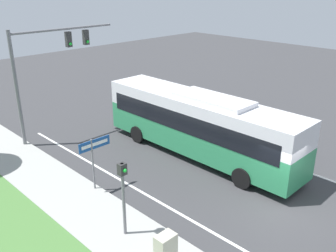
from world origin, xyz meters
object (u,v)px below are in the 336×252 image
object	(u,v)px
signal_gantry	(47,60)
utility_cabinet	(166,251)
bus	(199,122)
pedestrian_signal	(123,188)
street_sign	(94,153)

from	to	relation	value
signal_gantry	utility_cabinet	world-z (taller)	signal_gantry
signal_gantry	utility_cabinet	distance (m)	13.96
signal_gantry	utility_cabinet	size ratio (longest dim) A/B	5.24
bus	pedestrian_signal	xyz separation A→B (m)	(-7.28, -2.64, 0.13)
pedestrian_signal	signal_gantry	bearing A→B (deg)	73.97
street_sign	utility_cabinet	bearing A→B (deg)	-102.72
pedestrian_signal	bus	bearing A→B (deg)	19.97
bus	street_sign	bearing A→B (deg)	171.29
bus	street_sign	xyz separation A→B (m)	(-6.10, 0.93, -0.09)
utility_cabinet	bus	bearing A→B (deg)	33.83
street_sign	utility_cabinet	xyz separation A→B (m)	(-1.34, -5.92, -1.12)
bus	signal_gantry	world-z (taller)	signal_gantry
bus	signal_gantry	size ratio (longest dim) A/B	1.80
bus	utility_cabinet	xyz separation A→B (m)	(-7.43, -4.98, -1.22)
bus	pedestrian_signal	size ratio (longest dim) A/B	3.88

